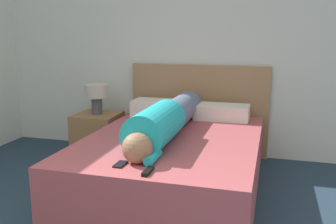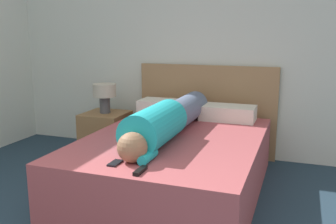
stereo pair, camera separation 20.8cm
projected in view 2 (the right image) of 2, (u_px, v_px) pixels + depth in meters
The scene contains 10 objects.
wall_back at pixel (197, 40), 4.21m from camera, with size 5.78×0.06×2.60m.
bed at pixel (174, 164), 3.27m from camera, with size 1.45×1.99×0.50m.
headboard at pixel (206, 110), 4.26m from camera, with size 1.57×0.04×1.03m.
nightstand at pixel (106, 134), 4.30m from camera, with size 0.47×0.48×0.49m.
table_lamp at pixel (105, 93), 4.20m from camera, with size 0.26×0.26×0.33m.
person_lying at pixel (167, 120), 3.22m from camera, with size 0.32×1.72×0.32m.
pillow_near_headboard at pixel (167, 108), 4.06m from camera, with size 0.58×0.31×0.17m.
pillow_second at pixel (228, 113), 3.84m from camera, with size 0.55×0.31×0.15m.
tv_remote at pixel (140, 171), 2.40m from camera, with size 0.04×0.15×0.02m.
cell_phone at pixel (115, 163), 2.56m from camera, with size 0.06×0.13×0.01m.
Camera 2 is at (1.14, -0.79, 1.37)m, focal length 40.00 mm.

